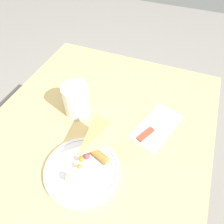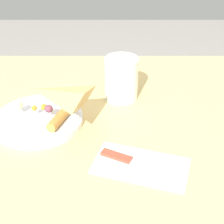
{
  "view_description": "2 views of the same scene",
  "coord_description": "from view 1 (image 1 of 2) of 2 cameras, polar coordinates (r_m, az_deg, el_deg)",
  "views": [
    {
      "loc": [
        -0.36,
        -0.21,
        1.33
      ],
      "look_at": [
        0.07,
        -0.04,
        0.81
      ],
      "focal_mm": 35.0,
      "sensor_mm": 36.0,
      "label": 1
    },
    {
      "loc": [
        0.06,
        -0.72,
        1.23
      ],
      "look_at": [
        0.06,
        -0.03,
        0.77
      ],
      "focal_mm": 55.0,
      "sensor_mm": 36.0,
      "label": 2
    }
  ],
  "objects": [
    {
      "name": "milk_glass",
      "position": [
        0.76,
        -9.3,
        3.09
      ],
      "size": [
        0.09,
        0.09,
        0.12
      ],
      "color": "white",
      "rests_on": "dining_table"
    },
    {
      "name": "butter_knife",
      "position": [
        0.75,
        11.17,
        -3.83
      ],
      "size": [
        0.17,
        0.1,
        0.01
      ],
      "rotation": [
        0.0,
        0.0,
        -0.46
      ],
      "color": "#99422D",
      "rests_on": "napkin_folded"
    },
    {
      "name": "ground_plane",
      "position": [
        1.39,
        -2.95,
        -24.53
      ],
      "size": [
        6.0,
        6.0,
        0.0
      ],
      "primitive_type": "plane",
      "color": "gray"
    },
    {
      "name": "napkin_folded",
      "position": [
        0.76,
        11.54,
        -3.69
      ],
      "size": [
        0.22,
        0.16,
        0.0
      ],
      "rotation": [
        0.0,
        0.0,
        -0.31
      ],
      "color": "white",
      "rests_on": "dining_table"
    },
    {
      "name": "plate_pizza",
      "position": [
        0.65,
        -7.78,
        -14.52
      ],
      "size": [
        0.22,
        0.22,
        0.05
      ],
      "color": "white",
      "rests_on": "dining_table"
    },
    {
      "name": "dining_table",
      "position": [
        0.83,
        -4.62,
        -11.72
      ],
      "size": [
        0.96,
        0.75,
        0.74
      ],
      "color": "#DBB770",
      "rests_on": "ground_plane"
    }
  ]
}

